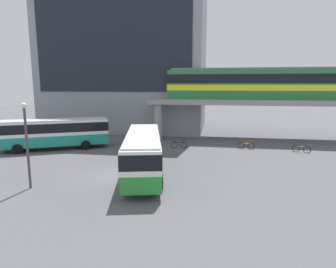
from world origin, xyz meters
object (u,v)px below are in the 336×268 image
(station_building, at_px, (128,58))
(bus_main, at_px, (143,150))
(bicycle_green, at_px, (301,149))
(train, at_px, (261,83))
(bicycle_orange, at_px, (246,146))
(bus_secondary, at_px, (55,131))
(bicycle_black, at_px, (179,145))

(station_building, relative_size, bus_main, 2.08)
(bicycle_green, bearing_deg, train, 115.81)
(bicycle_orange, bearing_deg, bus_main, -129.49)
(bus_main, height_order, bicycle_orange, bus_main)
(bus_secondary, bearing_deg, bus_main, -32.00)
(bus_main, bearing_deg, bicycle_green, 34.79)
(bicycle_green, bearing_deg, bus_secondary, -174.10)
(station_building, relative_size, bicycle_orange, 13.20)
(station_building, relative_size, bus_secondary, 2.14)
(station_building, relative_size, bicycle_green, 13.48)
(train, relative_size, bicycle_orange, 12.96)
(bus_secondary, xyz_separation_m, bicycle_black, (13.02, 2.71, -1.63))
(bus_secondary, height_order, bicycle_orange, bus_secondary)
(bus_main, relative_size, bus_secondary, 1.03)
(bus_secondary, bearing_deg, bicycle_green, 5.90)
(bicycle_black, bearing_deg, bus_main, -98.74)
(train, height_order, bicycle_black, train)
(bicycle_green, distance_m, bicycle_orange, 5.48)
(bus_main, distance_m, bicycle_green, 17.32)
(station_building, bearing_deg, bicycle_black, -55.06)
(bus_secondary, bearing_deg, train, 23.27)
(train, distance_m, bicycle_black, 13.33)
(station_building, height_order, bicycle_orange, station_building)
(bicycle_green, relative_size, bicycle_black, 0.99)
(station_building, xyz_separation_m, bicycle_black, (9.84, -14.08, -10.59))
(bicycle_green, height_order, bicycle_orange, same)
(bus_main, relative_size, bicycle_black, 6.42)
(train, bearing_deg, station_building, 159.37)
(train, relative_size, bicycle_black, 13.09)
(bicycle_orange, height_order, bicycle_black, same)
(bus_secondary, height_order, bicycle_green, bus_secondary)
(train, distance_m, bus_main, 20.58)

